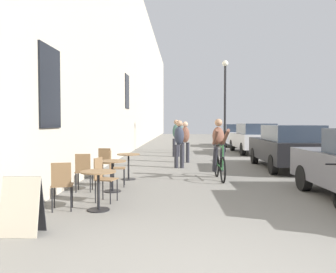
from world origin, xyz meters
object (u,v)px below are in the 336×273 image
object	(u,v)px
cafe_chair_mid_toward_wall	(115,166)
cafe_chair_mid_toward_street	(84,170)
cafe_table_far	(128,161)
pedestrian_mid	(185,139)
parked_car_second	(287,146)
sandwich_board_sign	(22,205)
parked_car_fourth	(235,135)
cyclist_on_bicycle	(219,150)
cafe_chair_near_toward_street	(62,183)
cafe_table_near	(98,182)
street_lamp	(225,94)
cafe_chair_far_toward_street	(106,161)
pedestrian_near	(179,141)
parked_car_third	(254,138)
cafe_chair_near_toward_wall	(103,176)
pedestrian_far	(176,136)
cafe_table_mid	(112,169)
pedestrian_furthest	(181,135)

from	to	relation	value
cafe_chair_mid_toward_wall	cafe_chair_mid_toward_street	bearing A→B (deg)	-128.45
cafe_table_far	pedestrian_mid	bearing A→B (deg)	68.36
parked_car_second	sandwich_board_sign	bearing A→B (deg)	-129.78
parked_car_fourth	sandwich_board_sign	bearing A→B (deg)	-107.71
cyclist_on_bicycle	sandwich_board_sign	bearing A→B (deg)	-123.78
cafe_chair_near_toward_street	cafe_table_far	bearing A→B (deg)	79.09
cafe_table_near	street_lamp	xyz separation A→B (m)	(3.82, 12.23, 2.59)
parked_car_fourth	parked_car_second	bearing A→B (deg)	-89.86
street_lamp	parked_car_fourth	bearing A→B (deg)	74.90
cyclist_on_bicycle	parked_car_fourth	size ratio (longest dim) A/B	0.42
cafe_chair_near_toward_street	cafe_chair_mid_toward_wall	world-z (taller)	same
cafe_chair_far_toward_street	pedestrian_near	bearing A→B (deg)	51.40
cyclist_on_bicycle	parked_car_third	bearing A→B (deg)	71.85
cafe_table_far	cafe_chair_far_toward_street	bearing A→B (deg)	-173.15
cafe_chair_near_toward_wall	pedestrian_far	size ratio (longest dim) A/B	0.51
cafe_chair_far_toward_street	pedestrian_near	world-z (taller)	pedestrian_near
pedestrian_far	parked_car_fourth	xyz separation A→B (m)	(3.86, 7.21, -0.20)
sandwich_board_sign	pedestrian_near	world-z (taller)	pedestrian_near
pedestrian_near	cafe_table_near	bearing A→B (deg)	-103.66
cyclist_on_bicycle	cafe_chair_near_toward_wall	bearing A→B (deg)	-131.96
cafe_chair_near_toward_wall	cafe_chair_mid_toward_wall	bearing A→B (deg)	93.23
cafe_table_mid	parked_car_fourth	bearing A→B (deg)	71.26
cafe_chair_far_toward_street	pedestrian_far	distance (m)	6.78
cafe_chair_far_toward_street	pedestrian_furthest	xyz separation A→B (m)	(2.06, 8.32, 0.41)
cafe_chair_near_toward_wall	parked_car_fourth	world-z (taller)	parked_car_fourth
pedestrian_far	parked_car_third	xyz separation A→B (m)	(4.00, 1.95, -0.17)
cafe_chair_near_toward_street	cafe_chair_far_toward_street	size ratio (longest dim) A/B	1.00
parked_car_second	parked_car_third	bearing A→B (deg)	88.97
cafe_table_mid	street_lamp	bearing A→B (deg)	69.65
cafe_chair_near_toward_street	cafe_table_far	xyz separation A→B (m)	(0.67, 3.46, 0.00)
cafe_chair_mid_toward_street	pedestrian_mid	bearing A→B (deg)	67.85
parked_car_second	cafe_table_far	bearing A→B (deg)	-155.47
pedestrian_far	cafe_table_near	bearing A→B (deg)	-97.27
cafe_table_mid	cafe_chair_far_toward_street	size ratio (longest dim) A/B	0.81
cyclist_on_bicycle	parked_car_third	size ratio (longest dim) A/B	0.40
cafe_chair_near_toward_street	parked_car_fourth	size ratio (longest dim) A/B	0.21
cafe_chair_near_toward_wall	pedestrian_far	distance (m)	9.25
cafe_chair_near_toward_wall	sandwich_board_sign	bearing A→B (deg)	-108.60
pedestrian_far	parked_car_third	world-z (taller)	pedestrian_far
cafe_table_near	cyclist_on_bicycle	world-z (taller)	cyclist_on_bicycle
parked_car_fourth	cafe_chair_near_toward_wall	bearing A→B (deg)	-107.59
cafe_chair_near_toward_street	cafe_table_far	size ratio (longest dim) A/B	1.24
pedestrian_near	pedestrian_furthest	distance (m)	5.78
cafe_chair_near_toward_street	pedestrian_near	xyz separation A→B (m)	(2.07, 5.93, 0.43)
parked_car_fourth	pedestrian_mid	bearing A→B (deg)	-109.95
pedestrian_near	cafe_chair_mid_toward_street	bearing A→B (deg)	-117.05
cafe_chair_near_toward_wall	pedestrian_near	world-z (taller)	pedestrian_near
parked_car_second	pedestrian_furthest	bearing A→B (deg)	121.97
parked_car_fourth	cyclist_on_bicycle	bearing A→B (deg)	-100.70
parked_car_second	street_lamp	bearing A→B (deg)	101.50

